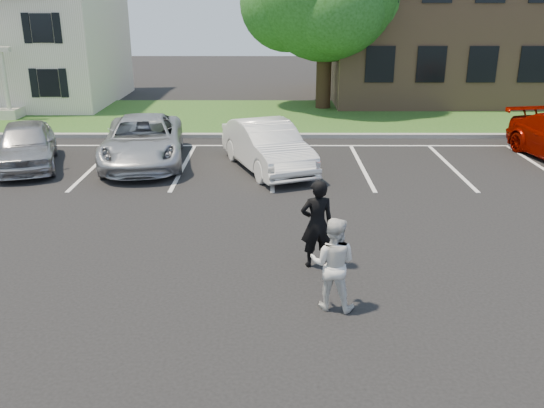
# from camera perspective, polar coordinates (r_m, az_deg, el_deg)

# --- Properties ---
(ground_plane) EXTENTS (90.00, 90.00, 0.00)m
(ground_plane) POSITION_cam_1_polar(r_m,az_deg,el_deg) (10.65, -0.01, -8.17)
(ground_plane) COLOR black
(ground_plane) RESTS_ON ground
(curb) EXTENTS (40.00, 0.30, 0.15)m
(curb) POSITION_cam_1_polar(r_m,az_deg,el_deg) (21.97, 0.08, 6.79)
(curb) COLOR gray
(curb) RESTS_ON ground
(grass_strip) EXTENTS (44.00, 8.00, 0.08)m
(grass_strip) POSITION_cam_1_polar(r_m,az_deg,el_deg) (25.89, 0.09, 8.69)
(grass_strip) COLOR #184415
(grass_strip) RESTS_ON ground
(stall_lines) EXTENTS (34.00, 5.36, 0.01)m
(stall_lines) POSITION_cam_1_polar(r_m,az_deg,el_deg) (19.08, 4.29, 4.52)
(stall_lines) COLOR silver
(stall_lines) RESTS_ON ground
(house) EXTENTS (10.30, 9.22, 7.60)m
(house) POSITION_cam_1_polar(r_m,az_deg,el_deg) (32.17, -24.74, 15.93)
(house) COLOR beige
(house) RESTS_ON ground
(office_building) EXTENTS (22.40, 10.40, 8.30)m
(office_building) POSITION_cam_1_polar(r_m,az_deg,el_deg) (34.39, 25.24, 16.55)
(office_building) COLOR #8C684C
(office_building) RESTS_ON ground
(man_black_suit) EXTENTS (0.71, 0.53, 1.77)m
(man_black_suit) POSITION_cam_1_polar(r_m,az_deg,el_deg) (11.12, 4.47, -1.97)
(man_black_suit) COLOR black
(man_black_suit) RESTS_ON ground
(man_white_shirt) EXTENTS (0.93, 0.80, 1.63)m
(man_white_shirt) POSITION_cam_1_polar(r_m,az_deg,el_deg) (9.68, 6.05, -5.90)
(man_white_shirt) COLOR silver
(man_white_shirt) RESTS_ON ground
(car_silver_west) EXTENTS (2.90, 4.48, 1.42)m
(car_silver_west) POSITION_cam_1_polar(r_m,az_deg,el_deg) (19.46, -23.19, 5.42)
(car_silver_west) COLOR #A4A4A8
(car_silver_west) RESTS_ON ground
(car_silver_minivan) EXTENTS (3.15, 5.55, 1.46)m
(car_silver_minivan) POSITION_cam_1_polar(r_m,az_deg,el_deg) (18.81, -12.67, 6.16)
(car_silver_minivan) COLOR #B2B5BA
(car_silver_minivan) RESTS_ON ground
(car_white_sedan) EXTENTS (3.11, 4.75, 1.48)m
(car_white_sedan) POSITION_cam_1_polar(r_m,az_deg,el_deg) (17.63, -0.47, 5.77)
(car_white_sedan) COLOR white
(car_white_sedan) RESTS_ON ground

